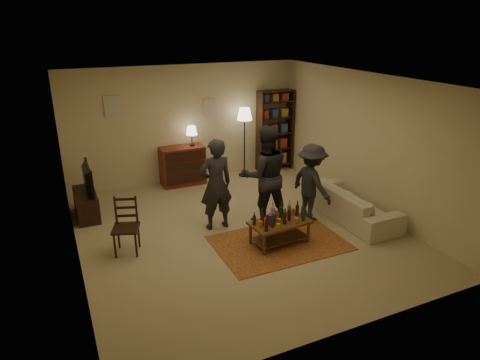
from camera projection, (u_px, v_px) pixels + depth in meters
floor at (239, 231)px, 7.82m from camera, size 6.00×6.00×0.00m
room_shell at (157, 107)px, 9.47m from camera, size 6.00×6.00×6.00m
rug at (279, 243)px, 7.38m from camera, size 2.20×1.50×0.01m
coffee_table at (280, 223)px, 7.24m from camera, size 1.06×0.64×0.76m
dining_chair at (126, 224)px, 6.97m from camera, size 0.53×0.53×0.95m
tv_stand at (86, 198)px, 8.27m from camera, size 0.40×1.00×1.06m
dresser at (183, 165)px, 9.89m from camera, size 1.00×0.50×1.36m
bookshelf at (275, 130)px, 10.70m from camera, size 0.90×0.34×2.02m
floor_lamp at (245, 119)px, 10.10m from camera, size 0.36×0.36×1.68m
sofa at (351, 203)px, 8.23m from camera, size 0.81×2.08×0.61m
person_left at (216, 185)px, 7.66m from camera, size 0.62×0.41×1.70m
person_right at (265, 175)px, 7.87m from camera, size 1.04×0.89×1.86m
person_by_sofa at (311, 183)px, 8.01m from camera, size 0.68×1.03×1.50m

